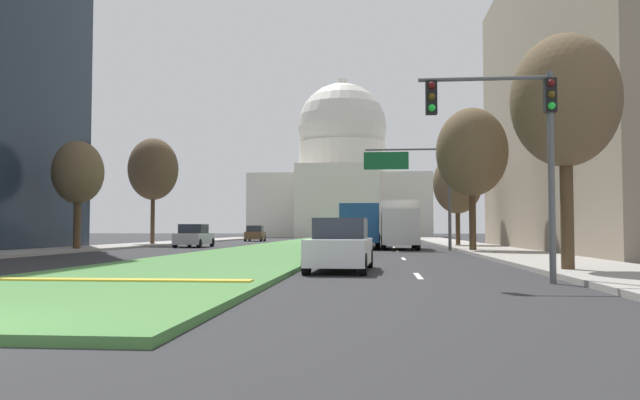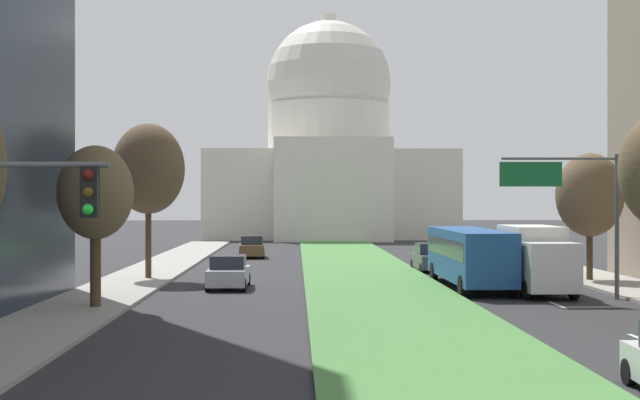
% 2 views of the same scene
% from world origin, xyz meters
% --- Properties ---
extents(ground_plane, '(260.00, 260.00, 0.00)m').
position_xyz_m(ground_plane, '(0.00, 49.14, 0.00)').
color(ground_plane, '#2B2B2D').
extents(grass_median, '(7.04, 88.46, 0.14)m').
position_xyz_m(grass_median, '(0.00, 44.23, 0.07)').
color(grass_median, '#4C8442').
rests_on(grass_median, ground_plane).
extents(median_curb_nose, '(6.34, 0.50, 0.04)m').
position_xyz_m(median_curb_nose, '(0.00, 7.21, 0.16)').
color(median_curb_nose, gold).
rests_on(median_curb_nose, grass_median).
extents(lane_dashes_right, '(0.16, 50.43, 0.01)m').
position_xyz_m(lane_dashes_right, '(7.12, 38.52, 0.00)').
color(lane_dashes_right, silver).
rests_on(lane_dashes_right, ground_plane).
extents(sidewalk_left, '(4.00, 88.46, 0.15)m').
position_xyz_m(sidewalk_left, '(-12.72, 39.31, 0.07)').
color(sidewalk_left, '#9E9991').
rests_on(sidewalk_left, ground_plane).
extents(sidewalk_right, '(4.00, 88.46, 0.15)m').
position_xyz_m(sidewalk_right, '(12.72, 39.31, 0.07)').
color(sidewalk_right, '#9E9991').
rests_on(sidewalk_right, ground_plane).
extents(capitol_building, '(28.47, 24.23, 26.63)m').
position_xyz_m(capitol_building, '(0.00, 97.67, 10.04)').
color(capitol_building, silver).
rests_on(capitol_building, ground_plane).
extents(traffic_light_near_right, '(3.34, 0.35, 5.20)m').
position_xyz_m(traffic_light_near_right, '(9.37, 8.96, 3.80)').
color(traffic_light_near_right, '#515456').
rests_on(traffic_light_near_right, ground_plane).
extents(overhead_guide_sign, '(5.40, 0.20, 6.50)m').
position_xyz_m(overhead_guide_sign, '(8.43, 32.64, 4.64)').
color(overhead_guide_sign, '#515456').
rests_on(overhead_guide_sign, ground_plane).
extents(street_tree_right_near, '(3.17, 3.17, 7.13)m').
position_xyz_m(street_tree_right_near, '(11.55, 12.33, 5.10)').
color(street_tree_right_near, '#4C3823').
rests_on(street_tree_right_near, ground_plane).
extents(street_tree_left_mid, '(3.05, 3.05, 6.67)m').
position_xyz_m(street_tree_left_mid, '(-12.07, 29.57, 4.70)').
color(street_tree_left_mid, '#4C3823').
rests_on(street_tree_left_mid, ground_plane).
extents(street_tree_right_mid, '(4.02, 4.02, 8.20)m').
position_xyz_m(street_tree_right_mid, '(11.30, 29.27, 5.66)').
color(street_tree_right_mid, '#4C3823').
rests_on(street_tree_right_mid, ground_plane).
extents(street_tree_left_far, '(4.00, 4.00, 8.67)m').
position_xyz_m(street_tree_left_far, '(-12.11, 42.37, 6.15)').
color(street_tree_left_far, '#4C3823').
rests_on(street_tree_left_far, ground_plane).
extents(street_tree_right_far, '(3.61, 3.61, 6.98)m').
position_xyz_m(street_tree_right_far, '(11.89, 40.57, 4.70)').
color(street_tree_right_far, '#4C3823').
rests_on(street_tree_right_far, ground_plane).
extents(sedan_lead_stopped, '(2.01, 4.61, 1.67)m').
position_xyz_m(sedan_lead_stopped, '(4.82, 13.10, 0.78)').
color(sedan_lead_stopped, silver).
rests_on(sedan_lead_stopped, ground_plane).
extents(sedan_midblock, '(1.99, 4.24, 1.67)m').
position_xyz_m(sedan_midblock, '(-7.34, 37.89, 0.79)').
color(sedan_midblock, '#BCBCC1').
rests_on(sedan_midblock, ground_plane).
extents(sedan_distant, '(2.04, 4.24, 1.75)m').
position_xyz_m(sedan_distant, '(4.44, 47.95, 0.82)').
color(sedan_distant, '#4C5156').
rests_on(sedan_distant, ground_plane).
extents(sedan_far_horizon, '(2.14, 4.23, 1.70)m').
position_xyz_m(sedan_far_horizon, '(-7.36, 60.76, 0.79)').
color(sedan_far_horizon, brown).
rests_on(sedan_far_horizon, ground_plane).
extents(box_truck_delivery, '(2.40, 6.40, 3.20)m').
position_xyz_m(box_truck_delivery, '(7.38, 34.91, 1.68)').
color(box_truck_delivery, silver).
rests_on(box_truck_delivery, ground_plane).
extents(city_bus, '(2.62, 11.00, 2.95)m').
position_xyz_m(city_bus, '(4.82, 37.98, 1.77)').
color(city_bus, '#1E4C8C').
rests_on(city_bus, ground_plane).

